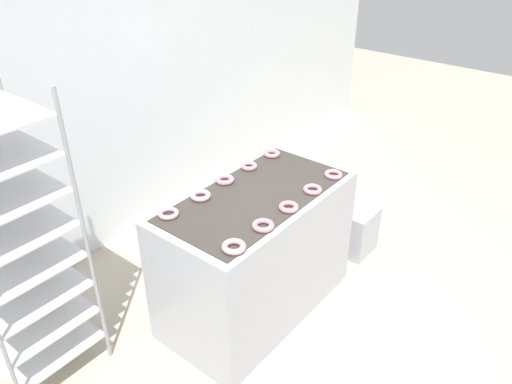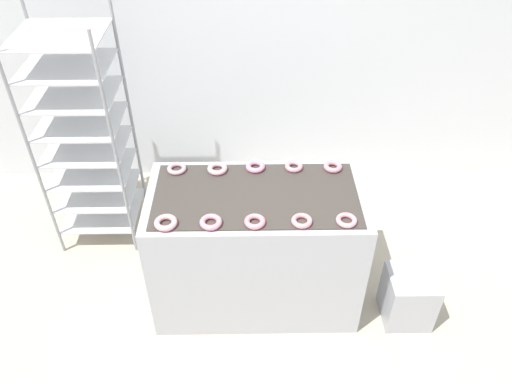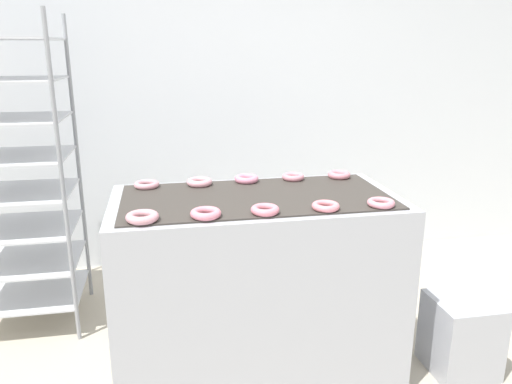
% 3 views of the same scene
% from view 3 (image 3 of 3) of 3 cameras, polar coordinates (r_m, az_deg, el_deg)
% --- Properties ---
extents(wall_back, '(8.00, 0.05, 2.80)m').
position_cam_3_polar(wall_back, '(3.81, -4.38, 12.46)').
color(wall_back, silver).
rests_on(wall_back, ground_plane).
extents(fryer_machine, '(1.39, 0.72, 0.95)m').
position_cam_3_polar(fryer_machine, '(2.58, 0.01, -10.69)').
color(fryer_machine, '#A8AAB2').
rests_on(fryer_machine, ground_plane).
extents(baking_rack_cart, '(0.61, 0.58, 1.84)m').
position_cam_3_polar(baking_rack_cart, '(3.19, -25.55, 1.75)').
color(baking_rack_cart, gray).
rests_on(baking_rack_cart, ground_plane).
extents(glaze_bin, '(0.32, 0.32, 0.40)m').
position_cam_3_polar(glaze_bin, '(2.91, 22.37, -14.86)').
color(glaze_bin, '#A8AAB2').
rests_on(glaze_bin, ground_plane).
extents(donut_near_leftmost, '(0.14, 0.14, 0.03)m').
position_cam_3_polar(donut_near_leftmost, '(2.10, -12.87, -2.80)').
color(donut_near_leftmost, '#D29199').
rests_on(donut_near_leftmost, fryer_machine).
extents(donut_near_left, '(0.13, 0.13, 0.03)m').
position_cam_3_polar(donut_near_left, '(2.11, -5.77, -2.44)').
color(donut_near_left, pink).
rests_on(donut_near_left, fryer_machine).
extents(donut_near_center, '(0.12, 0.12, 0.03)m').
position_cam_3_polar(donut_near_center, '(2.15, 1.04, -2.04)').
color(donut_near_center, pink).
rests_on(donut_near_center, fryer_machine).
extents(donut_near_right, '(0.12, 0.12, 0.03)m').
position_cam_3_polar(donut_near_right, '(2.22, 7.97, -1.61)').
color(donut_near_right, pink).
rests_on(donut_near_right, fryer_machine).
extents(donut_near_rightmost, '(0.12, 0.12, 0.03)m').
position_cam_3_polar(donut_near_rightmost, '(2.32, 14.10, -1.21)').
color(donut_near_rightmost, pink).
rests_on(donut_near_rightmost, fryer_machine).
extents(donut_far_leftmost, '(0.13, 0.13, 0.03)m').
position_cam_3_polar(donut_far_leftmost, '(2.61, -12.39, 0.84)').
color(donut_far_leftmost, '#CE8E98').
rests_on(donut_far_leftmost, fryer_machine).
extents(donut_far_left, '(0.13, 0.13, 0.03)m').
position_cam_3_polar(donut_far_left, '(2.61, -6.49, 1.15)').
color(donut_far_left, pink).
rests_on(donut_far_left, fryer_machine).
extents(donut_far_center, '(0.13, 0.13, 0.03)m').
position_cam_3_polar(donut_far_center, '(2.65, -1.05, 1.53)').
color(donut_far_center, pink).
rests_on(donut_far_center, fryer_machine).
extents(donut_far_right, '(0.12, 0.12, 0.03)m').
position_cam_3_polar(donut_far_right, '(2.71, 4.26, 1.75)').
color(donut_far_right, '#CF828F').
rests_on(donut_far_right, fryer_machine).
extents(donut_far_rightmost, '(0.12, 0.12, 0.03)m').
position_cam_3_polar(donut_far_rightmost, '(2.78, 9.47, 1.96)').
color(donut_far_rightmost, '#CF7E8A').
rests_on(donut_far_rightmost, fryer_machine).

